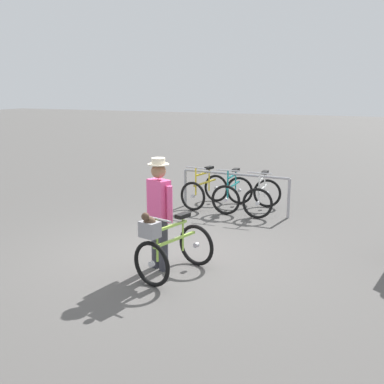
{
  "coord_description": "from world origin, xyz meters",
  "views": [
    {
      "loc": [
        3.33,
        -6.63,
        2.76
      ],
      "look_at": [
        0.24,
        0.53,
        1.0
      ],
      "focal_mm": 44.23,
      "sensor_mm": 36.0,
      "label": 1
    }
  ],
  "objects_px": {
    "racked_bike_white": "(263,196)",
    "person_with_featured_bike": "(159,209)",
    "racked_bike_teal": "(233,193)",
    "featured_bicycle": "(170,246)",
    "racked_bike_yellow": "(205,190)"
  },
  "relations": [
    {
      "from": "racked_bike_white",
      "to": "person_with_featured_bike",
      "type": "xyz_separation_m",
      "value": [
        -0.58,
        -3.85,
        0.58
      ]
    },
    {
      "from": "featured_bicycle",
      "to": "person_with_featured_bike",
      "type": "relative_size",
      "value": 0.73
    },
    {
      "from": "racked_bike_yellow",
      "to": "racked_bike_teal",
      "type": "height_order",
      "value": "same"
    },
    {
      "from": "racked_bike_teal",
      "to": "featured_bicycle",
      "type": "relative_size",
      "value": 0.87
    },
    {
      "from": "racked_bike_teal",
      "to": "featured_bicycle",
      "type": "xyz_separation_m",
      "value": [
        0.41,
        -4.14,
        0.12
      ]
    },
    {
      "from": "racked_bike_teal",
      "to": "person_with_featured_bike",
      "type": "relative_size",
      "value": 0.63
    },
    {
      "from": "racked_bike_yellow",
      "to": "racked_bike_teal",
      "type": "distance_m",
      "value": 0.7
    },
    {
      "from": "racked_bike_yellow",
      "to": "person_with_featured_bike",
      "type": "distance_m",
      "value": 4.03
    },
    {
      "from": "racked_bike_yellow",
      "to": "racked_bike_white",
      "type": "relative_size",
      "value": 1.05
    },
    {
      "from": "racked_bike_yellow",
      "to": "featured_bicycle",
      "type": "bearing_deg",
      "value": -75.05
    },
    {
      "from": "racked_bike_teal",
      "to": "racked_bike_white",
      "type": "bearing_deg",
      "value": -2.49
    },
    {
      "from": "racked_bike_yellow",
      "to": "racked_bike_white",
      "type": "distance_m",
      "value": 1.4
    },
    {
      "from": "racked_bike_teal",
      "to": "person_with_featured_bike",
      "type": "xyz_separation_m",
      "value": [
        0.12,
        -3.88,
        0.58
      ]
    },
    {
      "from": "featured_bicycle",
      "to": "racked_bike_teal",
      "type": "bearing_deg",
      "value": 95.7
    },
    {
      "from": "racked_bike_white",
      "to": "person_with_featured_bike",
      "type": "bearing_deg",
      "value": -98.57
    }
  ]
}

